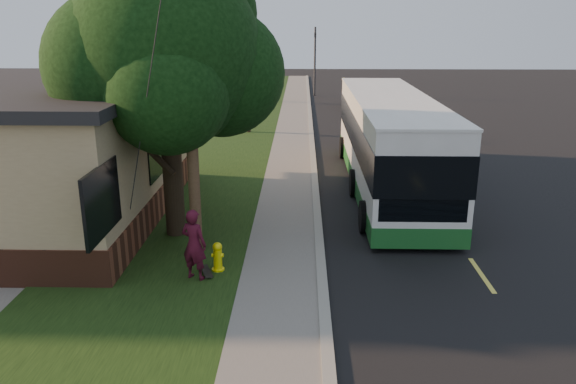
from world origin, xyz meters
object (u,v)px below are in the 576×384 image
object	(u,v)px
bare_tree_near	(248,94)
dumpster	(24,209)
leafy_tree	(168,56)
distant_car	(364,97)
skateboard_main	(207,271)
bare_tree_far	(269,76)
transit_bus	(389,140)
skateboarder	(194,244)
fire_hydrant	(218,257)
utility_pole	(189,82)
traffic_signal	(315,57)

from	to	relation	value
bare_tree_near	dumpster	xyz separation A→B (m)	(-5.25, -15.34, -1.44)
leafy_tree	distant_car	world-z (taller)	leafy_tree
skateboard_main	bare_tree_far	bearing A→B (deg)	90.27
bare_tree_far	bare_tree_near	bearing A→B (deg)	-92.39
transit_bus	dumpster	size ratio (longest dim) A/B	7.81
skateboarder	dumpster	bearing A→B (deg)	-7.53
bare_tree_near	dumpster	distance (m)	16.28
bare_tree_far	skateboard_main	size ratio (longest dim) A/B	5.11
distant_car	leafy_tree	bearing A→B (deg)	-105.66
fire_hydrant	leafy_tree	distance (m)	5.65
utility_pole	bare_tree_near	size ratio (longest dim) A/B	2.11
bare_tree_near	transit_bus	size ratio (longest dim) A/B	0.34
utility_pole	transit_bus	size ratio (longest dim) A/B	0.71
bare_tree_far	distant_car	size ratio (longest dim) A/B	0.86
transit_bus	skateboard_main	world-z (taller)	transit_bus
skateboard_main	dumpster	world-z (taller)	dumpster
traffic_signal	skateboarder	size ratio (longest dim) A/B	3.11
utility_pole	dumpster	bearing A→B (deg)	163.03
utility_pole	skateboarder	world-z (taller)	utility_pole
bare_tree_far	skateboarder	bearing A→B (deg)	-90.15
utility_pole	distant_car	world-z (taller)	utility_pole
fire_hydrant	dumpster	distance (m)	6.71
skateboard_main	skateboarder	bearing A→B (deg)	-130.45
bare_tree_near	bare_tree_far	bearing A→B (deg)	87.61
leafy_tree	dumpster	size ratio (longest dim) A/B	4.77
bare_tree_near	transit_bus	world-z (taller)	bare_tree_near
bare_tree_far	distant_car	distance (m)	7.51
fire_hydrant	transit_bus	distance (m)	9.33
leafy_tree	bare_tree_far	bearing A→B (deg)	87.55
bare_tree_near	skateboarder	distance (m)	18.52
bare_tree_far	skateboard_main	bearing A→B (deg)	-89.73
dumpster	bare_tree_far	bearing A→B (deg)	78.12
utility_pole	bare_tree_far	bearing A→B (deg)	89.40
utility_pole	bare_tree_near	xyz separation A→B (m)	(-0.19, 17.01, -2.48)
traffic_signal	distant_car	size ratio (longest dim) A/B	1.17
leafy_tree	skateboard_main	bearing A→B (deg)	-65.37
bare_tree_near	skateboard_main	bearing A→B (deg)	-87.98
leafy_tree	distant_car	distance (m)	26.21
traffic_signal	transit_bus	distance (m)	26.57
fire_hydrant	skateboard_main	bearing A→B (deg)	-140.31
leafy_tree	transit_bus	xyz separation A→B (m)	(6.87, 4.90, -3.33)
utility_pole	dumpster	distance (m)	6.91
transit_bus	bare_tree_far	bearing A→B (deg)	104.25
traffic_signal	dumpster	size ratio (longest dim) A/B	3.36
fire_hydrant	bare_tree_far	world-z (taller)	bare_tree_far
dumpster	skateboarder	bearing A→B (deg)	-28.89
skateboarder	bare_tree_near	bearing A→B (deg)	-67.34
dumpster	distant_car	size ratio (longest dim) A/B	0.35
leafy_tree	bare_tree_far	world-z (taller)	leafy_tree
leafy_tree	distant_car	size ratio (longest dim) A/B	1.66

